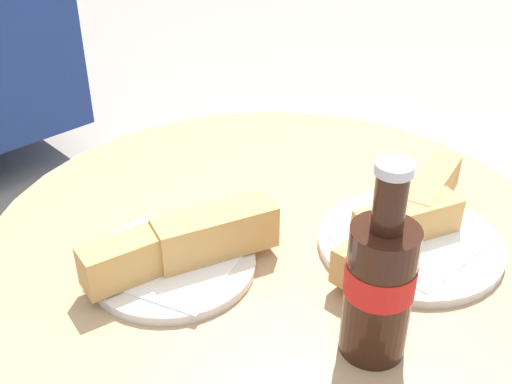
{
  "coord_description": "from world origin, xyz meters",
  "views": [
    {
      "loc": [
        -0.49,
        -0.48,
        1.22
      ],
      "look_at": [
        0.0,
        0.04,
        0.78
      ],
      "focal_mm": 45.0,
      "sensor_mm": 36.0,
      "label": 1
    }
  ],
  "objects_px": {
    "cola_bottle_left": "(379,283)",
    "lunch_plate_far": "(409,230)",
    "bistro_table": "(274,323)",
    "lunch_plate_near": "(179,252)"
  },
  "relations": [
    {
      "from": "lunch_plate_near",
      "to": "lunch_plate_far",
      "type": "xyz_separation_m",
      "value": [
        0.24,
        -0.16,
        -0.0
      ]
    },
    {
      "from": "cola_bottle_left",
      "to": "lunch_plate_far",
      "type": "height_order",
      "value": "cola_bottle_left"
    },
    {
      "from": "cola_bottle_left",
      "to": "bistro_table",
      "type": "bearing_deg",
      "value": 72.0
    },
    {
      "from": "cola_bottle_left",
      "to": "lunch_plate_near",
      "type": "xyz_separation_m",
      "value": [
        -0.07,
        0.24,
        -0.06
      ]
    },
    {
      "from": "lunch_plate_near",
      "to": "lunch_plate_far",
      "type": "relative_size",
      "value": 0.81
    },
    {
      "from": "cola_bottle_left",
      "to": "lunch_plate_far",
      "type": "bearing_deg",
      "value": 24.57
    },
    {
      "from": "bistro_table",
      "to": "cola_bottle_left",
      "type": "xyz_separation_m",
      "value": [
        -0.07,
        -0.21,
        0.24
      ]
    },
    {
      "from": "bistro_table",
      "to": "lunch_plate_near",
      "type": "relative_size",
      "value": 3.22
    },
    {
      "from": "cola_bottle_left",
      "to": "lunch_plate_near",
      "type": "bearing_deg",
      "value": 105.18
    },
    {
      "from": "bistro_table",
      "to": "lunch_plate_far",
      "type": "distance_m",
      "value": 0.25
    }
  ]
}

